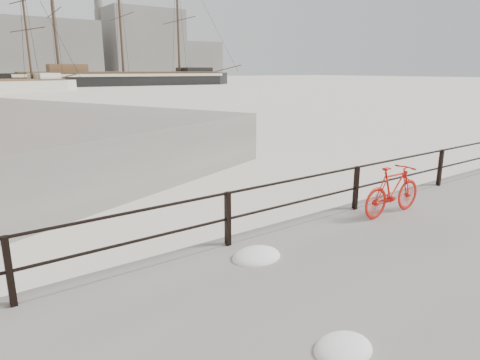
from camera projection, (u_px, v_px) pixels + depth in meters
ground at (431, 196)px, 11.94m from camera, size 400.00×400.00×0.00m
guardrail at (440, 168)px, 11.61m from camera, size 28.00×0.10×1.00m
bicycle at (393, 190)px, 9.27m from camera, size 1.81×0.30×1.09m
barque_black at (124, 86)px, 94.90m from camera, size 59.98×24.50×33.18m
industrial_west at (42, 51)px, 130.73m from camera, size 32.00×18.00×18.00m
industrial_mid at (142, 45)px, 153.81m from camera, size 26.00×20.00×24.00m
industrial_east at (191, 60)px, 172.06m from camera, size 20.00×16.00×14.00m
smokestack at (99, 14)px, 147.82m from camera, size 2.80×2.80×44.00m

